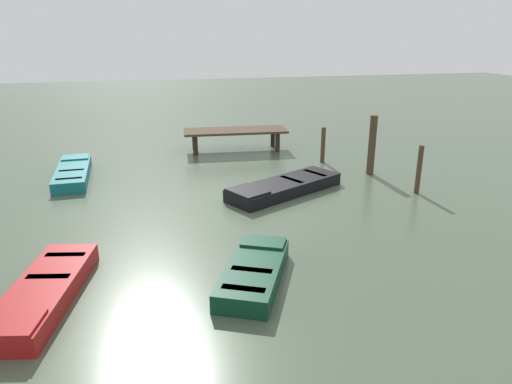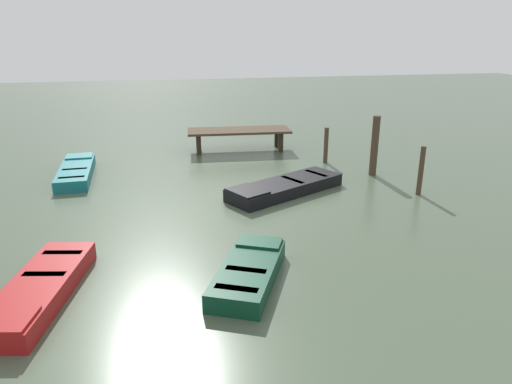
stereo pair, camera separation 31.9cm
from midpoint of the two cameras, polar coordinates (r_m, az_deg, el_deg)
ground_plane at (r=14.42m, az=-0.63°, el=-1.32°), size 80.00×80.00×0.00m
dock_segment at (r=20.62m, az=-2.99°, el=7.32°), size 4.58×1.81×0.95m
rowboat_dark_green at (r=9.97m, az=-1.18°, el=-9.82°), size 2.16×2.95×0.46m
rowboat_black at (r=15.23m, az=2.88°, el=0.65°), size 4.26×3.08×0.46m
rowboat_teal at (r=18.06m, az=-22.08°, el=2.23°), size 1.25×3.75×0.46m
rowboat_red at (r=10.24m, az=-25.53°, el=-11.05°), size 1.78×3.65×0.46m
mooring_piling_center at (r=15.88m, az=18.88°, el=2.62°), size 0.16×0.16×1.61m
mooring_piling_mid_left at (r=17.53m, az=13.58°, el=5.62°), size 0.27×0.27×2.19m
mooring_piling_near_right at (r=18.93m, az=7.77°, el=5.77°), size 0.17×0.17×1.43m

